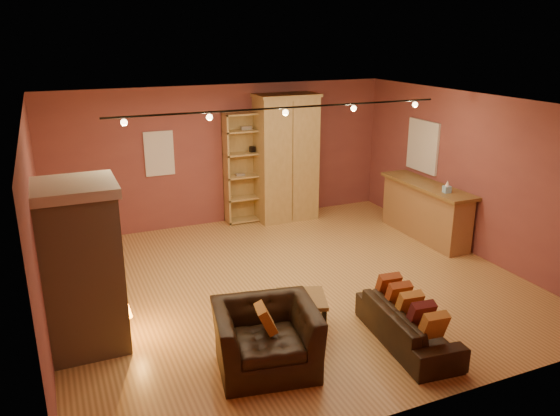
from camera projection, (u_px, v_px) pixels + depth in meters
name	position (u px, v px, depth m)	size (l,w,h in m)	color
floor	(290.00, 283.00, 8.60)	(7.00, 7.00, 0.00)	#AF7A3E
ceiling	(291.00, 104.00, 7.74)	(7.00, 7.00, 0.00)	brown
back_wall	(224.00, 155.00, 11.00)	(7.00, 0.02, 2.80)	brown
left_wall	(37.00, 230.00, 6.84)	(0.02, 6.50, 2.80)	brown
right_wall	(473.00, 175.00, 9.49)	(0.02, 6.50, 2.80)	brown
fireplace	(83.00, 267.00, 6.60)	(1.01, 0.98, 2.12)	tan
back_window	(159.00, 154.00, 10.45)	(0.56, 0.04, 0.86)	white
bookcase	(246.00, 167.00, 11.14)	(0.92, 0.36, 2.26)	tan
armoire	(286.00, 158.00, 11.21)	(1.28, 0.72, 2.60)	tan
bar_counter	(425.00, 210.00, 10.37)	(0.59, 2.21, 1.06)	#A6794C
tissue_box	(447.00, 188.00, 9.64)	(0.15, 0.15, 0.23)	#91C6E8
right_window	(423.00, 146.00, 10.62)	(0.05, 0.90, 1.00)	white
loveseat	(408.00, 317.00, 6.85)	(0.67, 1.73, 0.73)	black
armchair	(266.00, 328.00, 6.29)	(1.29, 0.96, 1.03)	black
coffee_table	(301.00, 302.00, 7.13)	(0.80, 0.80, 0.47)	olive
track_rail	(285.00, 110.00, 7.94)	(5.20, 0.09, 0.13)	black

